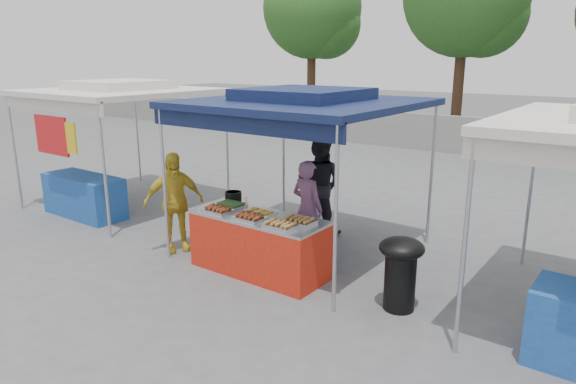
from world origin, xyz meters
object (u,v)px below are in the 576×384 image
Objects in this scene: cooking_pot at (233,196)px; wok_burner at (401,267)px; helper_man at (319,185)px; customer_person at (174,202)px; vendor_table at (259,244)px; vendor_woman at (307,208)px.

cooking_pot is 2.95m from wok_burner.
helper_man reaches higher than customer_person.
cooking_pot is at bearing 155.74° from vendor_table.
vendor_table is at bearing -24.26° from cooking_pot.
vendor_woman is at bearing 81.52° from vendor_table.
cooking_pot is 0.16× the size of customer_person.
vendor_table is 2.15× the size of wok_burner.
vendor_table is at bearing -166.83° from wok_burner.
vendor_table is at bearing 89.38° from helper_man.
vendor_woman is at bearing 104.79° from helper_man.
helper_man is (-0.40, 0.96, 0.12)m from vendor_woman.
customer_person reaches higher than cooking_pot.
customer_person is at bearing -149.97° from cooking_pot.
vendor_table is 2.02m from helper_man.
vendor_woman is 2.11m from customer_person.
customer_person reaches higher than vendor_woman.
vendor_table is 2.12m from wok_burner.
vendor_table is 1.02m from cooking_pot.
wok_burner reaches higher than vendor_table.
cooking_pot is 0.97m from customer_person.
helper_man is at bearing -4.94° from customer_person.
cooking_pot is 0.28× the size of wok_burner.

